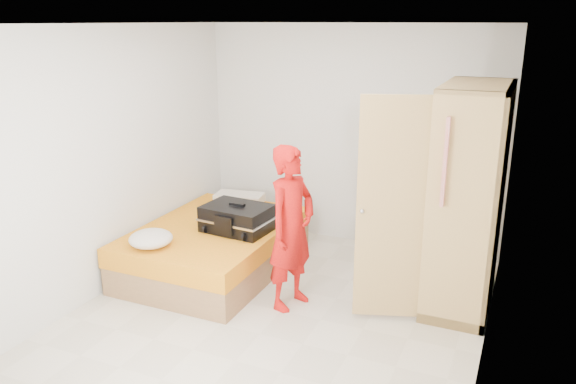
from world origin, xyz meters
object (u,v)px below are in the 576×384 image
at_px(suitcase, 237,218).
at_px(round_cushion, 151,239).
at_px(person, 291,228).
at_px(wardrobe, 462,204).
at_px(bed, 215,247).

relative_size(suitcase, round_cushion, 1.73).
relative_size(person, round_cushion, 3.67).
bearing_deg(suitcase, round_cushion, -122.88).
bearing_deg(wardrobe, round_cushion, -159.94).
bearing_deg(round_cushion, wardrobe, 20.06).
height_order(wardrobe, person, wardrobe).
relative_size(bed, suitcase, 2.74).
bearing_deg(person, suitcase, 78.35).
xyz_separation_m(bed, suitcase, (0.29, -0.01, 0.38)).
distance_m(bed, person, 1.27).
height_order(bed, suitcase, suitcase).
distance_m(bed, suitcase, 0.48).
xyz_separation_m(person, round_cushion, (-1.35, -0.34, -0.20)).
xyz_separation_m(bed, person, (1.08, -0.40, 0.53)).
bearing_deg(suitcase, bed, -176.46).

